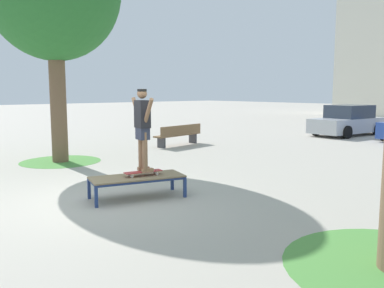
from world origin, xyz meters
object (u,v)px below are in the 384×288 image
Objects in this scene: car_silver at (348,121)px; park_bench at (179,134)px; skate_box at (137,178)px; skateboard at (143,172)px; skater at (143,124)px.

car_silver is 9.14m from park_bench.
skateboard reaches higher than skate_box.
park_bench is (-5.83, 5.71, -1.08)m from skater.
car_silver is 1.78× the size of park_bench.
car_silver is at bearing 102.77° from skateboard.
skate_box is 14.97m from car_silver.
park_bench is (-2.54, -8.78, -0.24)m from car_silver.
skate_box is 0.47× the size of car_silver.
car_silver is (-3.28, 14.48, -0.84)m from skater.
skateboard is 0.19× the size of car_silver.
skate_box is 2.47× the size of skateboard.
skate_box is 1.13m from skater.
skater reaches higher than park_bench.
skateboard is at bearing 73.75° from skate_box.
skate_box is at bearing -106.19° from skater.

